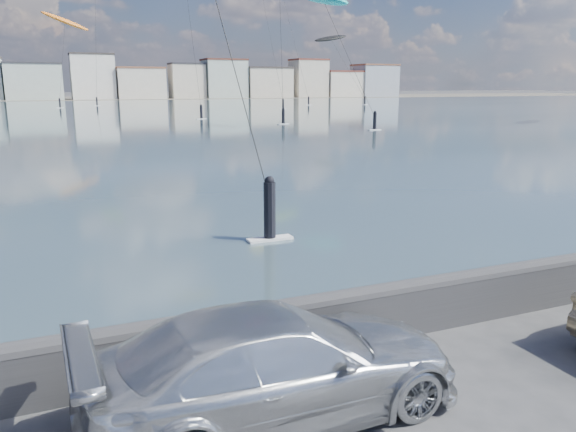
# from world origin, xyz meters

# --- Properties ---
(bay_water) EXTENTS (500.00, 177.00, 0.00)m
(bay_water) POSITION_xyz_m (0.00, 91.50, 0.01)
(bay_water) COLOR #304A50
(bay_water) RESTS_ON ground
(far_shore_strip) EXTENTS (500.00, 60.00, 0.00)m
(far_shore_strip) POSITION_xyz_m (0.00, 200.00, 0.01)
(far_shore_strip) COLOR #4C473D
(far_shore_strip) RESTS_ON ground
(seawall) EXTENTS (400.00, 0.36, 1.08)m
(seawall) POSITION_xyz_m (0.00, 2.70, 0.58)
(seawall) COLOR #28282B
(seawall) RESTS_ON ground
(far_buildings) EXTENTS (240.79, 13.26, 14.60)m
(far_buildings) POSITION_xyz_m (1.31, 186.00, 6.03)
(far_buildings) COLOR beige
(far_buildings) RESTS_ON ground
(car_silver) EXTENTS (5.57, 2.39, 1.60)m
(car_silver) POSITION_xyz_m (-0.39, 1.13, 0.80)
(car_silver) COLOR silver
(car_silver) RESTS_ON ground
(kitesurfer_1) EXTENTS (9.49, 9.71, 19.77)m
(kitesurfer_1) POSITION_xyz_m (1.89, 125.07, 17.21)
(kitesurfer_1) COLOR orange
(kitesurfer_1) RESTS_ON ground
(kitesurfer_5) EXTENTS (8.51, 16.83, 17.22)m
(kitesurfer_5) POSITION_xyz_m (63.32, 124.10, 15.48)
(kitesurfer_5) COLOR black
(kitesurfer_5) RESTS_ON ground
(kitesurfer_9) EXTENTS (5.52, 11.42, 15.11)m
(kitesurfer_9) POSITION_xyz_m (24.94, 51.13, 13.35)
(kitesurfer_9) COLOR #19BFBF
(kitesurfer_9) RESTS_ON ground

